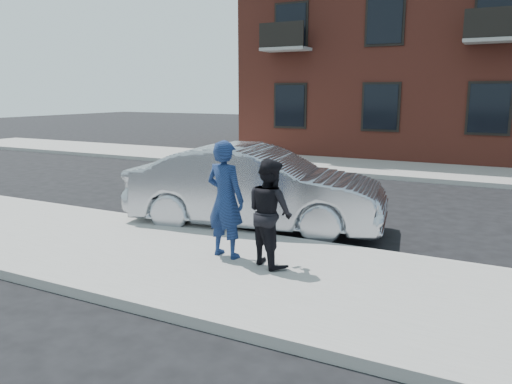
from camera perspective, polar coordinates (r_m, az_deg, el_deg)
The scene contains 8 objects.
ground at distance 7.14m, azimuth 17.70°, elevation -11.91°, with size 100.00×100.00×0.00m, color black.
near_sidewalk at distance 6.89m, azimuth 17.37°, elevation -12.10°, with size 50.00×3.50×0.15m, color gray.
near_curb at distance 8.56m, azimuth 19.55°, elevation -7.59°, with size 50.00×0.10×0.15m, color #999691.
far_sidewalk at distance 18.00m, azimuth 23.94°, elevation 1.78°, with size 50.00×3.50×0.15m, color gray.
far_curb at distance 16.22m, azimuth 23.52°, elevation 0.87°, with size 50.00×0.10×0.15m, color #999691.
silver_sedan at distance 10.11m, azimuth -0.01°, elevation 0.48°, with size 1.80×5.17×1.70m, color #999BA3.
man_hoodie at distance 7.91m, azimuth -3.53°, elevation -0.84°, with size 0.74×0.56×1.88m.
man_peacoat at distance 7.55m, azimuth 1.60°, elevation -2.35°, with size 1.00×0.93×1.64m.
Camera 1 is at (0.98, -6.52, 2.75)m, focal length 35.00 mm.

